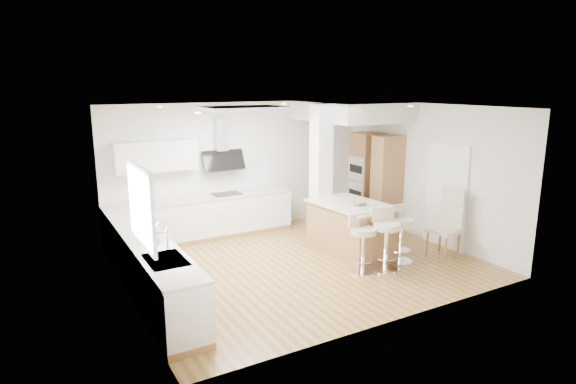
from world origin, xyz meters
TOP-DOWN VIEW (x-y plane):
  - ground at (0.00, 0.00)m, footprint 6.00×6.00m
  - ceiling at (0.00, 0.00)m, footprint 6.00×5.00m
  - wall_back at (0.00, 2.50)m, footprint 6.00×0.04m
  - wall_left at (-3.00, 0.00)m, footprint 0.04×5.00m
  - wall_right at (3.00, 0.00)m, footprint 0.04×5.00m
  - skylight at (-0.79, 0.60)m, footprint 4.10×2.10m
  - window_left at (-2.96, -0.90)m, footprint 0.06×1.28m
  - doorway_right at (2.97, -0.60)m, footprint 0.05×1.00m
  - counter_left at (-2.70, 0.23)m, footprint 0.63×4.50m
  - counter_back at (-0.91, 2.22)m, footprint 3.62×0.63m
  - pillar at (1.05, 0.95)m, footprint 0.35×0.35m
  - soffit at (2.10, 1.40)m, footprint 1.78×2.20m
  - oven_column at (2.68, 1.23)m, footprint 0.63×1.21m
  - peninsula at (1.13, 0.00)m, footprint 1.21×1.71m
  - bar_stool_a at (0.71, -0.88)m, footprint 0.46×0.46m
  - bar_stool_b at (1.11, -1.00)m, footprint 0.58×0.58m
  - bar_stool_c at (1.61, -0.83)m, footprint 0.48×0.48m
  - dining_chair at (2.59, -1.04)m, footprint 0.57×0.57m

SIDE VIEW (x-z plane):
  - ground at x=0.00m, z-range 0.00..0.00m
  - ceiling at x=0.00m, z-range -0.01..0.01m
  - counter_left at x=-2.70m, z-range -0.22..1.13m
  - peninsula at x=1.13m, z-range -0.03..1.02m
  - bar_stool_a at x=0.71m, z-range 0.06..1.07m
  - bar_stool_c at x=1.61m, z-range 0.06..1.10m
  - bar_stool_b at x=1.11m, z-range 0.07..1.16m
  - dining_chair at x=2.59m, z-range 0.04..1.34m
  - counter_back at x=-0.91m, z-range -0.55..1.95m
  - doorway_right at x=2.97m, z-range -0.05..2.05m
  - oven_column at x=2.68m, z-range 0.00..2.10m
  - wall_back at x=0.00m, z-range 0.00..2.80m
  - wall_left at x=-3.00m, z-range 0.00..2.80m
  - wall_right at x=3.00m, z-range 0.00..2.80m
  - pillar at x=1.05m, z-range 0.00..2.80m
  - window_left at x=-2.96m, z-range 1.16..2.23m
  - soffit at x=2.10m, z-range 2.40..2.80m
  - skylight at x=-0.79m, z-range 2.74..2.80m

